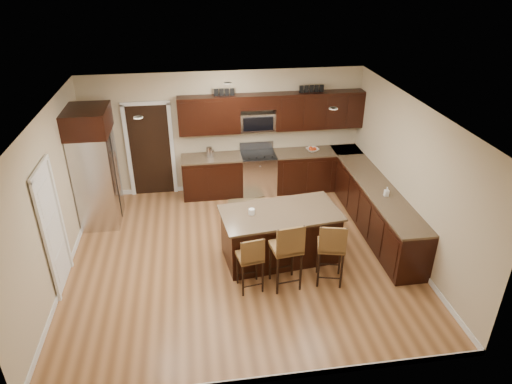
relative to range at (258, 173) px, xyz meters
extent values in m
plane|color=#9D693E|center=(-0.68, -2.45, -0.47)|extent=(6.00, 6.00, 0.00)
plane|color=silver|center=(-0.68, -2.45, 2.23)|extent=(6.00, 6.00, 0.00)
plane|color=#C0AE8B|center=(-0.68, 0.30, 0.88)|extent=(6.00, 0.00, 6.00)
plane|color=#C0AE8B|center=(-3.68, -2.45, 0.88)|extent=(0.00, 5.50, 5.50)
plane|color=#C0AE8B|center=(2.32, -2.45, 0.88)|extent=(0.00, 5.50, 5.50)
cube|color=black|center=(-1.03, 0.00, -0.03)|extent=(1.30, 0.60, 0.88)
cube|color=black|center=(1.35, 0.00, -0.03)|extent=(1.94, 0.60, 0.88)
cube|color=black|center=(2.02, -1.98, -0.03)|extent=(0.60, 3.35, 0.88)
cube|color=brown|center=(-1.03, 0.00, 0.43)|extent=(1.30, 0.63, 0.04)
cube|color=brown|center=(1.35, 0.00, 0.43)|extent=(1.94, 0.63, 0.04)
cube|color=brown|center=(2.02, -1.98, 0.43)|extent=(0.63, 3.35, 0.04)
cube|color=black|center=(-1.03, 0.13, 1.35)|extent=(1.30, 0.33, 0.80)
cube|color=black|center=(1.35, 0.13, 1.35)|extent=(1.94, 0.33, 0.80)
cube|color=black|center=(0.00, 0.13, 1.60)|extent=(0.76, 0.33, 0.30)
cube|color=silver|center=(0.00, 0.00, -0.02)|extent=(0.76, 0.64, 0.90)
cube|color=black|center=(0.00, 0.00, 0.44)|extent=(0.76, 0.60, 0.03)
cube|color=black|center=(0.00, -0.30, -0.02)|extent=(0.65, 0.01, 0.45)
cube|color=silver|center=(0.00, 0.27, 0.55)|extent=(0.76, 0.05, 0.18)
cube|color=silver|center=(0.00, 0.15, 1.15)|extent=(0.76, 0.31, 0.40)
cube|color=black|center=(-2.33, 0.28, 0.56)|extent=(0.85, 0.03, 2.06)
cube|color=white|center=(-3.66, -2.75, 0.55)|extent=(0.03, 0.80, 2.04)
cube|color=black|center=(0.00, -2.55, -0.03)|extent=(2.02, 1.18, 0.88)
cube|color=brown|center=(0.00, -2.55, 0.43)|extent=(2.13, 1.29, 0.04)
cube|color=black|center=(0.00, -2.55, -0.43)|extent=(1.93, 1.09, 0.09)
cube|color=brown|center=(-0.64, -3.33, 0.14)|extent=(0.44, 0.44, 0.05)
cube|color=brown|center=(-0.61, -3.50, 0.34)|extent=(0.38, 0.10, 0.41)
cylinder|color=black|center=(-0.80, -3.49, -0.18)|extent=(0.03, 0.03, 0.59)
cylinder|color=black|center=(-0.47, -3.49, -0.18)|extent=(0.03, 0.03, 0.59)
cylinder|color=black|center=(-0.80, -3.17, -0.18)|extent=(0.03, 0.03, 0.59)
cylinder|color=black|center=(-0.47, -3.17, -0.18)|extent=(0.03, 0.03, 0.59)
cube|color=brown|center=(-0.06, -3.33, 0.26)|extent=(0.51, 0.51, 0.06)
cube|color=brown|center=(-0.03, -3.53, 0.50)|extent=(0.45, 0.10, 0.49)
cylinder|color=black|center=(-0.25, -3.52, -0.12)|extent=(0.04, 0.04, 0.70)
cylinder|color=black|center=(0.14, -3.52, -0.12)|extent=(0.04, 0.04, 0.70)
cylinder|color=black|center=(-0.25, -3.13, -0.12)|extent=(0.04, 0.04, 0.70)
cylinder|color=black|center=(0.14, -3.13, -0.12)|extent=(0.04, 0.04, 0.70)
cube|color=brown|center=(0.68, -3.33, 0.22)|extent=(0.52, 0.52, 0.06)
cube|color=brown|center=(0.63, -3.52, 0.45)|extent=(0.43, 0.14, 0.46)
cylinder|color=black|center=(0.50, -3.51, -0.14)|extent=(0.04, 0.04, 0.66)
cylinder|color=black|center=(0.86, -3.51, -0.14)|extent=(0.04, 0.04, 0.66)
cylinder|color=black|center=(0.50, -3.14, -0.14)|extent=(0.04, 0.04, 0.66)
cylinder|color=black|center=(0.86, -3.14, -0.14)|extent=(0.04, 0.04, 0.66)
cube|color=silver|center=(-3.30, -0.79, 0.47)|extent=(0.72, 0.94, 1.88)
cube|color=black|center=(-2.94, -0.79, 0.47)|extent=(0.01, 0.02, 1.79)
cylinder|color=silver|center=(-2.91, -0.87, 0.56)|extent=(0.02, 0.02, 0.84)
cylinder|color=silver|center=(-2.91, -0.71, 0.56)|extent=(0.02, 0.02, 0.84)
cube|color=black|center=(-3.30, -0.79, 1.64)|extent=(0.78, 1.00, 0.47)
cube|color=olive|center=(-0.34, -0.56, -0.47)|extent=(0.90, 0.68, 0.01)
imported|color=silver|center=(1.22, 0.00, 0.48)|extent=(0.33, 0.33, 0.07)
imported|color=#B2B2B2|center=(2.02, -2.25, 0.53)|extent=(0.08, 0.09, 0.17)
cylinder|color=silver|center=(-1.07, 0.00, 0.56)|extent=(0.12, 0.12, 0.22)
cylinder|color=silver|center=(-1.01, 0.00, 0.53)|extent=(0.11, 0.11, 0.17)
cylinder|color=white|center=(-0.50, -2.55, 0.50)|extent=(0.10, 0.10, 0.10)
camera|label=1|loc=(-1.39, -9.15, 4.38)|focal=32.00mm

